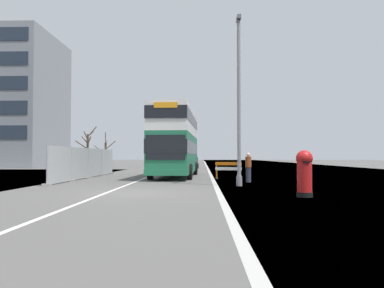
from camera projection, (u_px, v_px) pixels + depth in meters
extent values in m
cube|color=#565451|center=(137.00, 194.00, 15.34)|extent=(140.00, 280.00, 0.10)
cube|color=#B2AFA8|center=(219.00, 193.00, 15.26)|extent=(0.24, 196.00, 0.01)
cube|color=silver|center=(106.00, 193.00, 15.38)|extent=(0.16, 168.00, 0.01)
cube|color=#1E6B47|center=(176.00, 154.00, 27.55)|extent=(2.90, 11.21, 2.61)
cube|color=silver|center=(176.00, 133.00, 27.60)|extent=(2.90, 11.21, 0.40)
cube|color=silver|center=(176.00, 120.00, 27.62)|extent=(2.87, 11.10, 1.36)
cube|color=black|center=(176.00, 148.00, 27.56)|extent=(2.93, 11.32, 0.83)
cube|color=black|center=(176.00, 120.00, 27.62)|extent=(2.91, 11.27, 0.75)
cube|color=black|center=(166.00, 147.00, 21.99)|extent=(2.28, 0.15, 1.43)
cube|color=orange|center=(166.00, 105.00, 22.07)|extent=(1.37, 0.11, 0.32)
cube|color=#1E6B47|center=(176.00, 169.00, 27.51)|extent=(2.93, 11.32, 0.36)
cylinder|color=black|center=(150.00, 172.00, 24.15)|extent=(0.34, 1.01, 1.00)
cylinder|color=black|center=(190.00, 172.00, 23.99)|extent=(0.34, 1.01, 1.00)
cylinder|color=black|center=(164.00, 168.00, 30.64)|extent=(0.34, 1.01, 1.00)
cylinder|color=black|center=(195.00, 168.00, 30.48)|extent=(0.34, 1.01, 1.00)
cylinder|color=gray|center=(239.00, 103.00, 19.08)|extent=(0.18, 0.18, 8.24)
cube|color=slate|center=(239.00, 18.00, 19.21)|extent=(0.20, 0.70, 0.20)
cylinder|color=gray|center=(239.00, 181.00, 18.95)|extent=(0.29, 0.29, 0.50)
cylinder|color=black|center=(305.00, 195.00, 13.80)|extent=(0.57, 0.57, 0.18)
cylinder|color=red|center=(304.00, 175.00, 13.82)|extent=(0.53, 0.53, 1.21)
sphere|color=red|center=(304.00, 158.00, 13.84)|extent=(0.59, 0.59, 0.59)
cube|color=black|center=(306.00, 162.00, 13.56)|extent=(0.22, 0.03, 0.07)
cube|color=orange|center=(228.00, 164.00, 24.52)|extent=(1.66, 0.43, 0.20)
cube|color=white|center=(228.00, 169.00, 24.51)|extent=(1.66, 0.43, 0.20)
cube|color=orange|center=(217.00, 171.00, 24.68)|extent=(0.08, 0.08, 0.99)
cube|color=black|center=(217.00, 178.00, 24.67)|extent=(0.23, 0.46, 0.08)
cube|color=orange|center=(240.00, 172.00, 24.33)|extent=(0.08, 0.08, 0.99)
cube|color=black|center=(240.00, 179.00, 24.31)|extent=(0.23, 0.46, 0.08)
cube|color=#A8AAAD|center=(60.00, 164.00, 20.54)|extent=(0.04, 3.26, 1.96)
cube|color=#A8AAAD|center=(80.00, 163.00, 23.94)|extent=(0.04, 3.26, 1.96)
cube|color=#A8AAAD|center=(95.00, 162.00, 27.33)|extent=(0.04, 3.26, 1.96)
cube|color=#A8AAAD|center=(107.00, 162.00, 30.73)|extent=(0.04, 3.26, 1.96)
cylinder|color=#939699|center=(47.00, 165.00, 18.84)|extent=(0.06, 0.06, 2.06)
cube|color=gray|center=(47.00, 185.00, 18.81)|extent=(0.44, 0.20, 0.12)
cylinder|color=#939699|center=(71.00, 164.00, 22.24)|extent=(0.06, 0.06, 2.06)
cube|color=gray|center=(70.00, 181.00, 22.21)|extent=(0.44, 0.20, 0.12)
cylinder|color=#939699|center=(88.00, 163.00, 25.64)|extent=(0.06, 0.06, 2.06)
cube|color=gray|center=(88.00, 177.00, 25.60)|extent=(0.44, 0.20, 0.12)
cylinder|color=#939699|center=(101.00, 162.00, 29.03)|extent=(0.06, 0.06, 2.06)
cube|color=gray|center=(101.00, 175.00, 29.00)|extent=(0.44, 0.20, 0.12)
cylinder|color=#939699|center=(112.00, 161.00, 32.43)|extent=(0.06, 0.06, 2.06)
cube|color=gray|center=(112.00, 173.00, 32.40)|extent=(0.44, 0.20, 0.12)
cube|color=black|center=(190.00, 162.00, 46.90)|extent=(1.81, 4.45, 1.18)
cube|color=black|center=(190.00, 154.00, 46.93)|extent=(1.67, 2.45, 0.65)
cylinder|color=black|center=(198.00, 166.00, 48.24)|extent=(0.20, 0.60, 0.60)
cylinder|color=black|center=(183.00, 166.00, 48.29)|extent=(0.20, 0.60, 0.60)
cylinder|color=black|center=(198.00, 166.00, 45.48)|extent=(0.20, 0.60, 0.60)
cylinder|color=black|center=(182.00, 166.00, 45.53)|extent=(0.20, 0.60, 0.60)
cube|color=gray|center=(163.00, 161.00, 56.32)|extent=(1.79, 4.49, 1.12)
cube|color=black|center=(163.00, 155.00, 56.35)|extent=(1.65, 2.47, 0.72)
cylinder|color=black|center=(170.00, 164.00, 57.67)|extent=(0.20, 0.60, 0.60)
cylinder|color=black|center=(158.00, 164.00, 57.72)|extent=(0.20, 0.60, 0.60)
cylinder|color=black|center=(169.00, 164.00, 54.89)|extent=(0.20, 0.60, 0.60)
cylinder|color=black|center=(156.00, 164.00, 54.94)|extent=(0.20, 0.60, 0.60)
cube|color=slate|center=(187.00, 160.00, 63.10)|extent=(1.89, 4.53, 1.25)
cube|color=black|center=(187.00, 154.00, 63.13)|extent=(1.73, 2.49, 0.78)
cylinder|color=black|center=(193.00, 163.00, 64.46)|extent=(0.20, 0.60, 0.60)
cylinder|color=black|center=(182.00, 163.00, 64.51)|extent=(0.20, 0.60, 0.60)
cylinder|color=black|center=(193.00, 163.00, 61.65)|extent=(0.20, 0.60, 0.60)
cylinder|color=black|center=(181.00, 163.00, 61.70)|extent=(0.20, 0.60, 0.60)
cylinder|color=#4C3D2D|center=(88.00, 151.00, 51.33)|extent=(0.32, 0.32, 4.42)
cylinder|color=#4C3D2D|center=(92.00, 132.00, 51.45)|extent=(1.24, 0.26, 1.43)
cylinder|color=#4C3D2D|center=(91.00, 134.00, 51.94)|extent=(0.64, 1.21, 0.87)
cylinder|color=#4C3D2D|center=(88.00, 143.00, 51.92)|extent=(0.42, 1.23, 1.53)
cylinder|color=#4C3D2D|center=(85.00, 140.00, 51.79)|extent=(1.21, 0.97, 1.04)
cylinder|color=#4C3D2D|center=(81.00, 145.00, 51.15)|extent=(1.67, 0.60, 1.22)
cylinder|color=#4C3D2D|center=(86.00, 136.00, 50.74)|extent=(0.23, 1.37, 1.19)
cylinder|color=#4C3D2D|center=(89.00, 140.00, 50.89)|extent=(0.85, 1.10, 1.04)
cylinder|color=#4C3D2D|center=(106.00, 155.00, 56.11)|extent=(0.32, 0.32, 3.43)
cylinder|color=#4C3D2D|center=(110.00, 145.00, 56.14)|extent=(1.49, 0.12, 1.28)
cylinder|color=#4C3D2D|center=(106.00, 143.00, 56.64)|extent=(0.14, 1.02, 0.94)
cylinder|color=#4C3D2D|center=(100.00, 149.00, 56.29)|extent=(1.88, 0.37, 1.23)
cylinder|color=#4C3D2D|center=(106.00, 139.00, 55.56)|extent=(0.37, 1.35, 1.94)
cylinder|color=#2D3342|center=(248.00, 175.00, 21.57)|extent=(0.29, 0.29, 0.85)
cylinder|color=#99471E|center=(248.00, 162.00, 21.59)|extent=(0.34, 0.34, 0.59)
sphere|color=beige|center=(248.00, 155.00, 21.61)|extent=(0.22, 0.22, 0.22)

